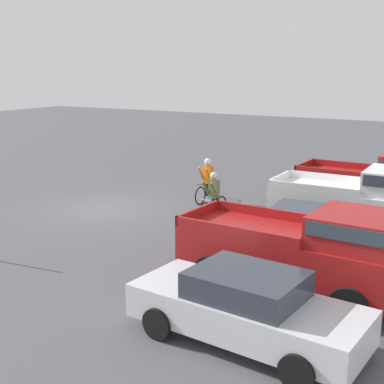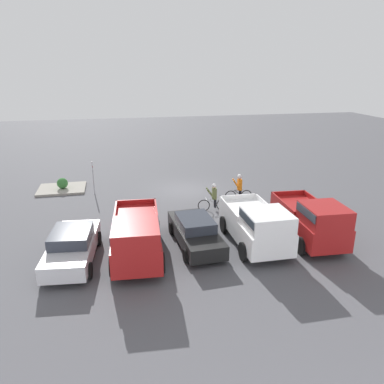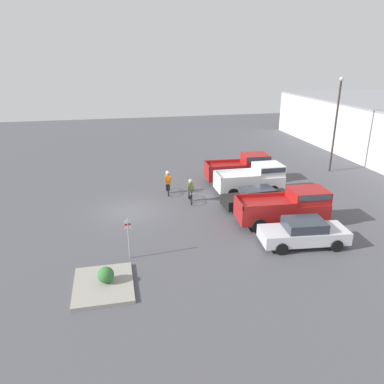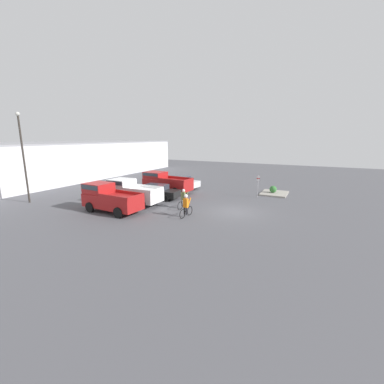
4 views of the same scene
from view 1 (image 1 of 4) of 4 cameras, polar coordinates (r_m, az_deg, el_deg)
The scene contains 8 objects.
ground_plane at distance 20.86m, azimuth -9.29°, elevation -1.76°, with size 80.00×80.00×0.00m, color #4C4C51.
pickup_truck_0 at distance 20.84m, azimuth 19.36°, elevation 0.94°, with size 2.37×5.16×2.27m.
pickup_truck_1 at distance 18.18m, azimuth 17.64°, elevation -0.74°, with size 2.31×4.98×2.20m.
sedan_0 at distance 15.86m, azimuth 12.51°, elevation -4.09°, with size 2.08×4.85×1.40m.
pickup_truck_2 at distance 12.92m, azimuth 12.38°, elevation -6.03°, with size 2.53×5.61×2.19m.
sedan_1 at distance 10.76m, azimuth 5.81°, elevation -12.12°, with size 2.35×4.86×1.48m.
cyclist_0 at distance 19.18m, azimuth 2.29°, elevation -0.32°, with size 1.84×0.49×1.71m.
cyclist_1 at distance 21.50m, azimuth 1.68°, elevation 1.38°, with size 1.76×0.49×1.80m.
Camera 1 is at (15.63, 12.74, 5.35)m, focal length 50.00 mm.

